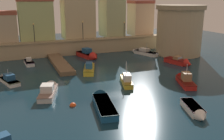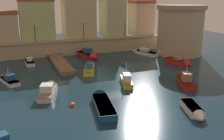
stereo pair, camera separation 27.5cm
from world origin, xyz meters
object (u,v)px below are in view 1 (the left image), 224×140
moored_boat_12 (89,67)px  mooring_buoy_0 (73,106)px  moored_boat_7 (28,62)px  moored_boat_6 (180,62)px  moored_boat_10 (89,55)px  fortress_tower (179,30)px  moored_boat_4 (195,110)px  quay_lamp_1 (83,27)px  quay_lamp_2 (124,27)px  moored_boat_5 (142,52)px  moored_boat_3 (126,79)px  moored_boat_0 (184,79)px  moored_boat_8 (7,79)px  quay_lamp_0 (34,30)px  moored_boat_9 (49,89)px  moored_boat_1 (102,102)px

moored_boat_12 → mooring_buoy_0: moored_boat_12 is taller
mooring_buoy_0 → moored_boat_7: bearing=98.2°
moored_boat_6 → moored_boat_10: 16.17m
fortress_tower → moored_boat_4: 27.23m
quay_lamp_1 → quay_lamp_2: (8.78, 0.00, -0.23)m
fortress_tower → moored_boat_5: fortress_tower is taller
moored_boat_3 → moored_boat_0: bearing=-96.3°
moored_boat_8 → moored_boat_0: bearing=-131.7°
moored_boat_8 → mooring_buoy_0: bearing=-168.9°
fortress_tower → quay_lamp_2: size_ratio=2.98×
moored_boat_5 → moored_boat_12: 14.88m
quay_lamp_0 → moored_boat_5: bearing=-14.3°
quay_lamp_1 → moored_boat_8: bearing=-136.0°
moored_boat_0 → moored_boat_8: 22.89m
quay_lamp_2 → moored_boat_12: 17.28m
moored_boat_4 → moored_boat_9: (-11.92, 10.64, 0.09)m
moored_boat_9 → moored_boat_12: bearing=-25.7°
quay_lamp_2 → moored_boat_3: size_ratio=0.55×
quay_lamp_1 → moored_boat_8: (-14.03, -13.56, -4.73)m
moored_boat_9 → moored_boat_0: bearing=-81.4°
moored_boat_3 → quay_lamp_0: bearing=42.3°
quay_lamp_0 → moored_boat_7: (-1.67, -4.58, -4.70)m
moored_boat_3 → moored_boat_10: (-0.34, 15.43, 0.06)m
moored_boat_3 → moored_boat_9: bearing=107.9°
moored_boat_7 → mooring_buoy_0: (2.84, -19.61, -0.38)m
moored_boat_0 → moored_boat_10: size_ratio=0.97×
moored_boat_4 → moored_boat_0: bearing=166.7°
moored_boat_0 → moored_boat_5: moored_boat_0 is taller
quay_lamp_0 → moored_boat_8: 15.18m
moored_boat_7 → moored_boat_5: bearing=-94.5°
quay_lamp_2 → moored_boat_4: 31.31m
quay_lamp_1 → mooring_buoy_0: 25.96m
moored_boat_5 → moored_boat_8: 25.91m
moored_boat_3 → mooring_buoy_0: size_ratio=8.62×
quay_lamp_1 → quay_lamp_2: bearing=0.0°
moored_boat_9 → quay_lamp_0: bearing=16.6°
moored_boat_5 → moored_boat_6: moored_boat_5 is taller
fortress_tower → moored_boat_5: size_ratio=1.45×
quay_lamp_2 → mooring_buoy_0: 29.79m
quay_lamp_2 → moored_boat_9: bearing=-133.0°
moored_boat_3 → moored_boat_4: bearing=-151.8°
fortress_tower → moored_boat_1: bearing=-141.2°
moored_boat_7 → moored_boat_9: 15.13m
quay_lamp_2 → moored_boat_3: 21.76m
moored_boat_12 → moored_boat_4: bearing=-145.5°
quay_lamp_0 → moored_boat_12: bearing=-62.0°
moored_boat_7 → mooring_buoy_0: bearing=-175.1°
quay_lamp_1 → moored_boat_12: quay_lamp_1 is taller
quay_lamp_2 → moored_boat_1: bearing=-118.8°
moored_boat_3 → moored_boat_9: (-9.75, -0.17, -0.03)m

